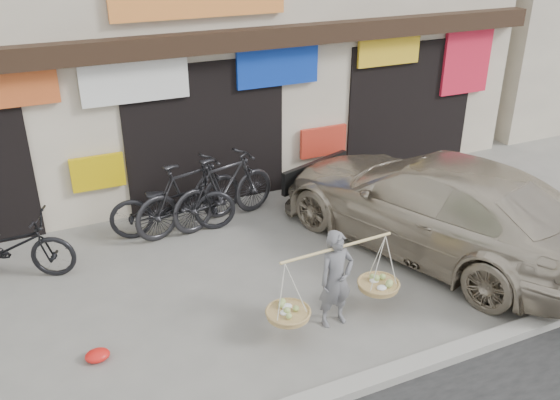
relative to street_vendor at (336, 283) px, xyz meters
name	(u,v)px	position (x,y,z in m)	size (l,w,h in m)	color
ground	(287,298)	(-0.35, 0.77, -0.63)	(70.00, 70.00, 0.00)	slate
kerb	(359,385)	(-0.35, -1.23, -0.57)	(70.00, 0.25, 0.12)	gray
street_vendor	(336,283)	(0.00, 0.00, 0.00)	(1.97, 0.63, 1.39)	slate
bike_0	(7,246)	(-3.91, 3.03, -0.11)	(0.69, 1.99, 1.04)	black
bike_1	(190,195)	(-0.98, 3.39, 0.02)	(0.61, 2.15, 1.29)	black
bike_2	(173,204)	(-1.29, 3.34, -0.07)	(0.75, 2.14, 1.12)	black
bike_3	(224,189)	(-0.35, 3.39, 0.02)	(0.61, 2.15, 1.29)	black
suv	(432,204)	(2.42, 1.16, 0.16)	(3.91, 5.87, 1.58)	#B1A48F
red_bag	(97,355)	(-3.05, 0.55, -0.56)	(0.31, 0.25, 0.14)	red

